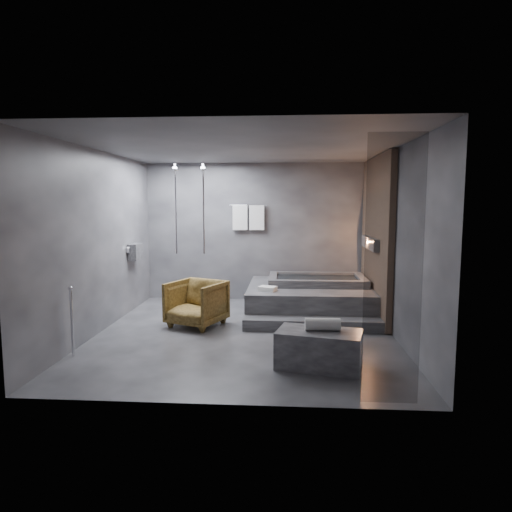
{
  "coord_description": "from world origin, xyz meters",
  "views": [
    {
      "loc": [
        0.64,
        -6.81,
        2.0
      ],
      "look_at": [
        0.15,
        0.3,
        1.17
      ],
      "focal_mm": 32.0,
      "sensor_mm": 36.0,
      "label": 1
    }
  ],
  "objects": [
    {
      "name": "concrete_bench",
      "position": [
        1.04,
        -1.38,
        0.23
      ],
      "size": [
        1.11,
        0.77,
        0.45
      ],
      "primitive_type": "cube",
      "rotation": [
        0.0,
        0.0,
        -0.23
      ],
      "color": "#343437",
      "rests_on": "ground"
    },
    {
      "name": "driftwood_chair",
      "position": [
        -0.83,
        0.4,
        0.37
      ],
      "size": [
        1.05,
        1.07,
        0.74
      ],
      "primitive_type": "imported",
      "rotation": [
        0.0,
        0.0,
        -0.41
      ],
      "color": "#3F2C0F",
      "rests_on": "ground"
    },
    {
      "name": "rolled_towel",
      "position": [
        1.08,
        -1.36,
        0.53
      ],
      "size": [
        0.43,
        0.17,
        0.15
      ],
      "primitive_type": "cylinder",
      "rotation": [
        0.0,
        1.57,
        0.03
      ],
      "color": "silver",
      "rests_on": "concrete_bench"
    },
    {
      "name": "tub_deck",
      "position": [
        1.05,
        1.45,
        0.25
      ],
      "size": [
        2.2,
        2.0,
        0.5
      ],
      "primitive_type": "cube",
      "color": "#313033",
      "rests_on": "ground"
    },
    {
      "name": "tub_step",
      "position": [
        1.05,
        0.27,
        0.09
      ],
      "size": [
        2.2,
        0.36,
        0.18
      ],
      "primitive_type": "cube",
      "color": "#313033",
      "rests_on": "ground"
    },
    {
      "name": "room",
      "position": [
        0.4,
        0.24,
        1.73
      ],
      "size": [
        5.0,
        5.04,
        2.82
      ],
      "color": "#2C2C2E",
      "rests_on": "ground"
    },
    {
      "name": "deck_towel",
      "position": [
        0.31,
        0.87,
        0.54
      ],
      "size": [
        0.34,
        0.3,
        0.08
      ],
      "primitive_type": "cube",
      "rotation": [
        0.0,
        0.0,
        -0.36
      ],
      "color": "white",
      "rests_on": "tub_deck"
    }
  ]
}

